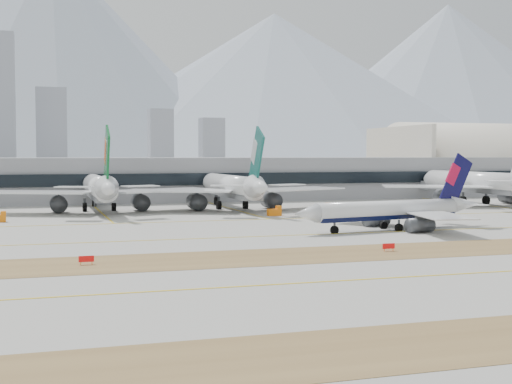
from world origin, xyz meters
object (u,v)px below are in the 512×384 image
object	(u,v)px
widebody_china_air	(477,184)
terminal	(148,179)
widebody_eva	(100,189)
widebody_cathay	(233,188)
taxiing_airliner	(394,211)
hangar	(487,190)

from	to	relation	value
widebody_china_air	terminal	distance (m)	112.01
widebody_eva	widebody_cathay	xyz separation A→B (m)	(38.17, -3.68, -0.00)
taxiing_airliner	widebody_cathay	size ratio (longest dim) A/B	0.74
widebody_china_air	terminal	size ratio (longest dim) A/B	0.25
widebody_eva	hangar	distance (m)	188.28
taxiing_airliner	terminal	world-z (taller)	taxiing_airliner
widebody_eva	hangar	size ratio (longest dim) A/B	0.73
taxiing_airliner	widebody_china_air	size ratio (longest dim) A/B	0.70
widebody_eva	widebody_china_air	bearing A→B (deg)	-93.17
terminal	widebody_china_air	bearing A→B (deg)	-29.12
widebody_cathay	hangar	size ratio (longest dim) A/B	0.73
widebody_eva	terminal	distance (m)	51.97
hangar	widebody_cathay	bearing A→B (deg)	-152.56
taxiing_airliner	terminal	bearing A→B (deg)	-84.28
widebody_eva	terminal	world-z (taller)	widebody_eva
terminal	hangar	bearing A→B (deg)	7.43
widebody_eva	widebody_china_air	distance (m)	119.09
taxiing_airliner	widebody_cathay	world-z (taller)	widebody_cathay
hangar	terminal	bearing A→B (deg)	-172.57
widebody_china_air	terminal	bearing A→B (deg)	62.14
taxiing_airliner	widebody_eva	size ratio (longest dim) A/B	0.74
taxiing_airliner	widebody_eva	distance (m)	88.62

